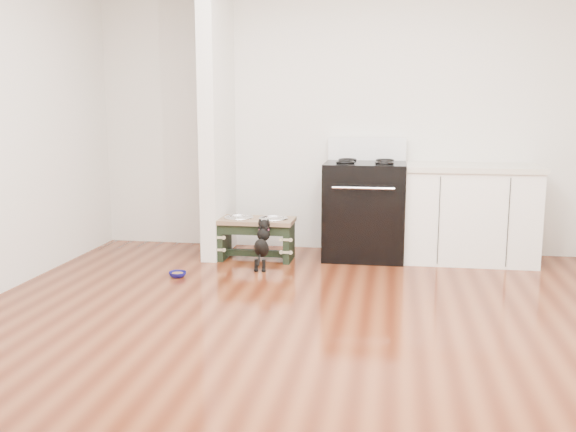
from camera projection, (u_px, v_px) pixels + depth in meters
The scene contains 8 objects.
ground at pixel (309, 333), 4.17m from camera, with size 5.00×5.00×0.00m, color #4A1C0D.
room_shell at pixel (310, 78), 3.89m from camera, with size 5.00×5.00×5.00m.
partition_wall at pixel (217, 116), 6.17m from camera, with size 0.15×0.80×2.70m, color silver.
oven_range at pixel (365, 208), 6.14m from camera, with size 0.76×0.69×1.14m.
cabinet_run at pixel (470, 214), 6.01m from camera, with size 1.24×0.64×0.91m.
dog_feeder at pixel (256, 230), 6.09m from camera, with size 0.72×0.39×0.41m.
puppy at pixel (262, 242), 5.75m from camera, with size 0.13×0.37×0.44m.
floor_bowl at pixel (178, 274), 5.50m from camera, with size 0.19×0.19×0.05m.
Camera 1 is at (0.52, -3.94, 1.47)m, focal length 40.00 mm.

